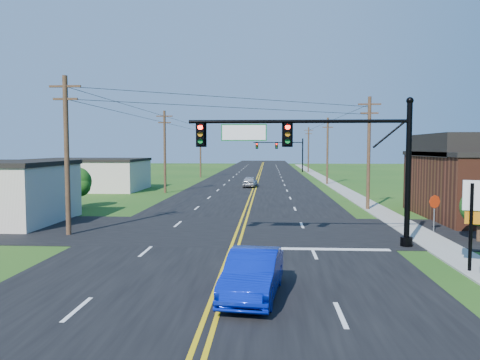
# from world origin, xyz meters

# --- Properties ---
(ground) EXTENTS (260.00, 260.00, 0.00)m
(ground) POSITION_xyz_m (0.00, 0.00, 0.00)
(ground) COLOR #194614
(ground) RESTS_ON ground
(road_main) EXTENTS (16.00, 220.00, 0.04)m
(road_main) POSITION_xyz_m (0.00, 50.00, 0.02)
(road_main) COLOR black
(road_main) RESTS_ON ground
(road_cross) EXTENTS (70.00, 10.00, 0.04)m
(road_cross) POSITION_xyz_m (0.00, 12.00, 0.02)
(road_cross) COLOR black
(road_cross) RESTS_ON ground
(sidewalk) EXTENTS (2.00, 160.00, 0.08)m
(sidewalk) POSITION_xyz_m (10.50, 40.00, 0.04)
(sidewalk) COLOR gray
(sidewalk) RESTS_ON ground
(signal_mast_main) EXTENTS (11.30, 0.60, 7.48)m
(signal_mast_main) POSITION_xyz_m (4.34, 8.00, 4.75)
(signal_mast_main) COLOR black
(signal_mast_main) RESTS_ON ground
(signal_mast_far) EXTENTS (10.98, 0.60, 7.48)m
(signal_mast_far) POSITION_xyz_m (4.44, 80.00, 4.55)
(signal_mast_far) COLOR black
(signal_mast_far) RESTS_ON ground
(cream_bldg_far) EXTENTS (12.20, 9.20, 3.70)m
(cream_bldg_far) POSITION_xyz_m (-19.00, 38.00, 1.86)
(cream_bldg_far) COLOR beige
(cream_bldg_far) RESTS_ON ground
(utility_pole_left_a) EXTENTS (1.80, 0.28, 9.00)m
(utility_pole_left_a) POSITION_xyz_m (-9.50, 10.00, 4.72)
(utility_pole_left_a) COLOR #39271A
(utility_pole_left_a) RESTS_ON ground
(utility_pole_left_b) EXTENTS (1.80, 0.28, 9.00)m
(utility_pole_left_b) POSITION_xyz_m (-9.50, 35.00, 4.72)
(utility_pole_left_b) COLOR #39271A
(utility_pole_left_b) RESTS_ON ground
(utility_pole_left_c) EXTENTS (1.80, 0.28, 9.00)m
(utility_pole_left_c) POSITION_xyz_m (-9.50, 62.00, 4.72)
(utility_pole_left_c) COLOR #39271A
(utility_pole_left_c) RESTS_ON ground
(utility_pole_right_a) EXTENTS (1.80, 0.28, 9.00)m
(utility_pole_right_a) POSITION_xyz_m (9.80, 22.00, 4.72)
(utility_pole_right_a) COLOR #39271A
(utility_pole_right_a) RESTS_ON ground
(utility_pole_right_b) EXTENTS (1.80, 0.28, 9.00)m
(utility_pole_right_b) POSITION_xyz_m (9.80, 48.00, 4.72)
(utility_pole_right_b) COLOR #39271A
(utility_pole_right_b) RESTS_ON ground
(utility_pole_right_c) EXTENTS (1.80, 0.28, 9.00)m
(utility_pole_right_c) POSITION_xyz_m (9.80, 78.00, 4.72)
(utility_pole_right_c) COLOR #39271A
(utility_pole_right_c) RESTS_ON ground
(tree_right_back) EXTENTS (3.00, 3.00, 4.10)m
(tree_right_back) POSITION_xyz_m (16.00, 26.00, 2.60)
(tree_right_back) COLOR #39271A
(tree_right_back) RESTS_ON ground
(shrub_corner) EXTENTS (2.00, 2.00, 2.86)m
(shrub_corner) POSITION_xyz_m (13.00, 9.50, 1.85)
(shrub_corner) COLOR #39271A
(shrub_corner) RESTS_ON ground
(tree_left) EXTENTS (2.40, 2.40, 3.37)m
(tree_left) POSITION_xyz_m (-14.00, 22.00, 2.16)
(tree_left) COLOR #39271A
(tree_left) RESTS_ON ground
(blue_car) EXTENTS (2.16, 4.81, 1.53)m
(blue_car) POSITION_xyz_m (1.34, -0.42, 0.77)
(blue_car) COLOR #071BAC
(blue_car) RESTS_ON ground
(distant_car) EXTENTS (1.98, 4.14, 1.36)m
(distant_car) POSITION_xyz_m (-0.42, 42.64, 0.68)
(distant_car) COLOR #ACADB1
(distant_car) RESTS_ON ground
(stop_sign) EXTENTS (0.74, 0.34, 2.21)m
(stop_sign) POSITION_xyz_m (11.60, 12.20, 1.59)
(stop_sign) COLOR slate
(stop_sign) RESTS_ON ground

